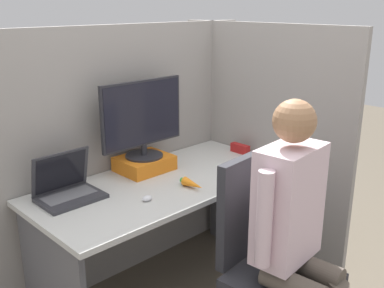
{
  "coord_description": "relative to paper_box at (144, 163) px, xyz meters",
  "views": [
    {
      "loc": [
        -1.55,
        -1.46,
        1.71
      ],
      "look_at": [
        0.05,
        0.18,
        0.99
      ],
      "focal_mm": 42.0,
      "sensor_mm": 36.0,
      "label": 1
    }
  ],
  "objects": [
    {
      "name": "carrot_toy",
      "position": [
        0.01,
        -0.41,
        -0.02
      ],
      "size": [
        0.05,
        0.16,
        0.05
      ],
      "color": "orange",
      "rests_on": "desk"
    },
    {
      "name": "monitor",
      "position": [
        0.0,
        0.0,
        0.28
      ],
      "size": [
        0.57,
        0.23,
        0.46
      ],
      "color": "#232328",
      "rests_on": "paper_box"
    },
    {
      "name": "paper_box",
      "position": [
        0.0,
        0.0,
        0.0
      ],
      "size": [
        0.31,
        0.25,
        0.09
      ],
      "color": "orange",
      "rests_on": "desk"
    },
    {
      "name": "desk",
      "position": [
        -0.02,
        -0.21,
        -0.22
      ],
      "size": [
        1.53,
        0.72,
        0.74
      ],
      "color": "#B7B7B2",
      "rests_on": "ground"
    },
    {
      "name": "laptop",
      "position": [
        -0.54,
        -0.05,
        0.0
      ],
      "size": [
        0.32,
        0.23,
        0.24
      ],
      "color": "#2D2D33",
      "rests_on": "desk"
    },
    {
      "name": "cubicle_panel_right",
      "position": [
        0.76,
        -0.28,
        0.02
      ],
      "size": [
        0.04,
        1.36,
        1.59
      ],
      "color": "gray",
      "rests_on": "ground"
    },
    {
      "name": "cubicle_panel_back",
      "position": [
        -0.02,
        0.17,
        0.02
      ],
      "size": [
        2.03,
        0.04,
        1.59
      ],
      "color": "gray",
      "rests_on": "ground"
    },
    {
      "name": "stapler",
      "position": [
        0.67,
        -0.19,
        -0.01
      ],
      "size": [
        0.04,
        0.14,
        0.06
      ],
      "color": "#A31919",
      "rests_on": "desk"
    },
    {
      "name": "person",
      "position": [
        0.04,
        -1.05,
        -0.02
      ],
      "size": [
        0.48,
        0.42,
        1.32
      ],
      "color": "brown",
      "rests_on": "ground"
    },
    {
      "name": "office_chair",
      "position": [
        0.06,
        -0.9,
        -0.28
      ],
      "size": [
        0.53,
        0.57,
        1.0
      ],
      "color": "#2D2D33",
      "rests_on": "ground"
    },
    {
      "name": "mouse",
      "position": [
        -0.27,
        -0.36,
        -0.03
      ],
      "size": [
        0.06,
        0.04,
        0.03
      ],
      "color": "silver",
      "rests_on": "desk"
    }
  ]
}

